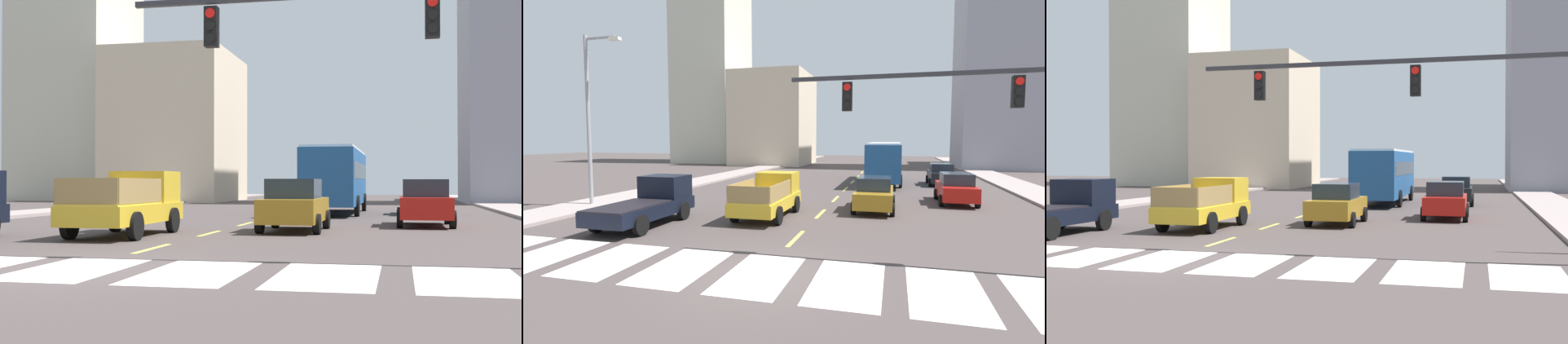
% 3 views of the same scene
% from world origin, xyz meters
% --- Properties ---
extents(ground_plane, '(160.00, 160.00, 0.00)m').
position_xyz_m(ground_plane, '(0.00, 0.00, 0.00)').
color(ground_plane, '#473D3C').
extents(sidewalk_left, '(2.93, 110.00, 0.15)m').
position_xyz_m(sidewalk_left, '(-12.42, 18.00, 0.07)').
color(sidewalk_left, gray).
rests_on(sidewalk_left, ground).
extents(crosswalk_stripe_4, '(1.76, 3.38, 0.01)m').
position_xyz_m(crosswalk_stripe_4, '(0.00, 0.00, 0.00)').
color(crosswalk_stripe_4, silver).
rests_on(crosswalk_stripe_4, ground).
extents(crosswalk_stripe_5, '(1.76, 3.38, 0.01)m').
position_xyz_m(crosswalk_stripe_5, '(2.32, 0.00, 0.00)').
color(crosswalk_stripe_5, silver).
rests_on(crosswalk_stripe_5, ground).
extents(crosswalk_stripe_6, '(1.76, 3.38, 0.01)m').
position_xyz_m(crosswalk_stripe_6, '(4.65, 0.00, 0.00)').
color(crosswalk_stripe_6, silver).
rests_on(crosswalk_stripe_6, ground).
extents(crosswalk_stripe_7, '(1.76, 3.38, 0.01)m').
position_xyz_m(crosswalk_stripe_7, '(6.97, 0.00, 0.00)').
color(crosswalk_stripe_7, silver).
rests_on(crosswalk_stripe_7, ground).
extents(lane_dash_0, '(0.16, 2.40, 0.01)m').
position_xyz_m(lane_dash_0, '(0.00, 4.00, 0.00)').
color(lane_dash_0, '#D2CE50').
rests_on(lane_dash_0, ground).
extents(lane_dash_1, '(0.16, 2.40, 0.01)m').
position_xyz_m(lane_dash_1, '(0.00, 9.00, 0.00)').
color(lane_dash_1, '#D2CE50').
rests_on(lane_dash_1, ground).
extents(lane_dash_2, '(0.16, 2.40, 0.01)m').
position_xyz_m(lane_dash_2, '(0.00, 14.00, 0.00)').
color(lane_dash_2, '#D2CE50').
rests_on(lane_dash_2, ground).
extents(lane_dash_3, '(0.16, 2.40, 0.01)m').
position_xyz_m(lane_dash_3, '(0.00, 19.00, 0.00)').
color(lane_dash_3, '#D2CE50').
rests_on(lane_dash_3, ground).
extents(lane_dash_4, '(0.16, 2.40, 0.01)m').
position_xyz_m(lane_dash_4, '(0.00, 24.00, 0.00)').
color(lane_dash_4, '#D2CE50').
rests_on(lane_dash_4, ground).
extents(lane_dash_5, '(0.16, 2.40, 0.01)m').
position_xyz_m(lane_dash_5, '(0.00, 29.00, 0.00)').
color(lane_dash_5, '#D2CE50').
rests_on(lane_dash_5, ground).
extents(lane_dash_6, '(0.16, 2.40, 0.01)m').
position_xyz_m(lane_dash_6, '(0.00, 34.00, 0.00)').
color(lane_dash_6, '#D2CE50').
rests_on(lane_dash_6, ground).
extents(lane_dash_7, '(0.16, 2.40, 0.01)m').
position_xyz_m(lane_dash_7, '(0.00, 39.00, 0.00)').
color(lane_dash_7, '#D2CE50').
rests_on(lane_dash_7, ground).
extents(pickup_stakebed, '(2.18, 5.20, 1.96)m').
position_xyz_m(pickup_stakebed, '(-2.24, 8.01, 0.94)').
color(pickup_stakebed, gold).
rests_on(pickup_stakebed, ground).
extents(city_bus, '(2.72, 10.80, 3.32)m').
position_xyz_m(city_bus, '(2.61, 23.77, 1.95)').
color(city_bus, '#1D4E88').
rests_on(city_bus, ground).
extents(sedan_mid, '(2.02, 4.40, 1.72)m').
position_xyz_m(sedan_mid, '(6.76, 14.14, 0.86)').
color(sedan_mid, '#B51610').
rests_on(sedan_mid, ground).
extents(sedan_near_left, '(2.02, 4.40, 1.72)m').
position_xyz_m(sedan_near_left, '(2.46, 10.58, 0.86)').
color(sedan_near_left, '#9F721B').
rests_on(sedan_near_left, ground).
extents(sedan_near_right, '(2.02, 4.40, 1.72)m').
position_xyz_m(sedan_near_right, '(6.94, 23.51, 0.86)').
color(sedan_near_right, black).
rests_on(sedan_near_right, ground).
extents(traffic_signal_gantry, '(11.31, 0.27, 6.00)m').
position_xyz_m(traffic_signal_gantry, '(7.79, 2.11, 4.28)').
color(traffic_signal_gantry, '#2D2D33').
rests_on(traffic_signal_gantry, ground).
extents(tower_tall_centre, '(9.15, 11.13, 30.36)m').
position_xyz_m(tower_tall_centre, '(-24.72, 48.79, 15.18)').
color(tower_tall_centre, beige).
rests_on(tower_tall_centre, ground).
extents(block_mid_right, '(10.12, 11.76, 12.97)m').
position_xyz_m(block_mid_right, '(-13.61, 45.88, 6.48)').
color(block_mid_right, beige).
rests_on(block_mid_right, ground).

